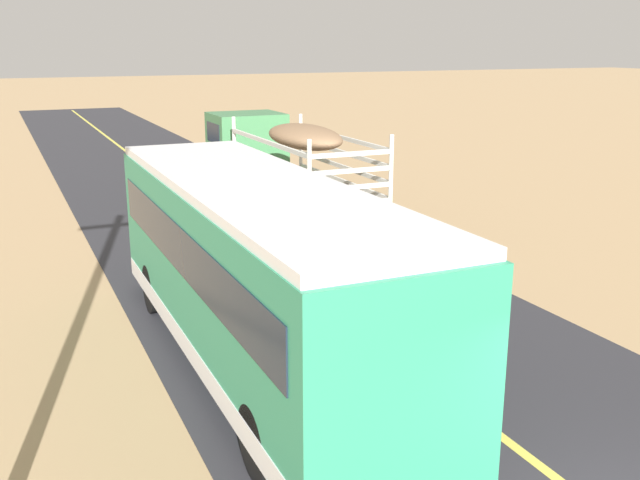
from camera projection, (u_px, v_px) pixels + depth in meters
The scene contains 2 objects.
livestock_truck at pixel (267, 152), 24.75m from camera, with size 2.53×9.70×3.02m.
bus at pixel (256, 268), 12.20m from camera, with size 2.54×10.00×3.21m.
Camera 1 is at (-6.10, -4.42, 5.40)m, focal length 41.00 mm.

